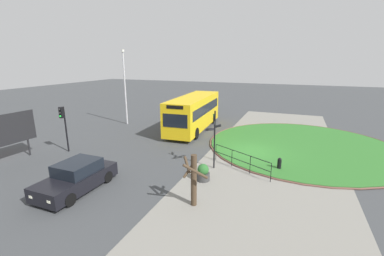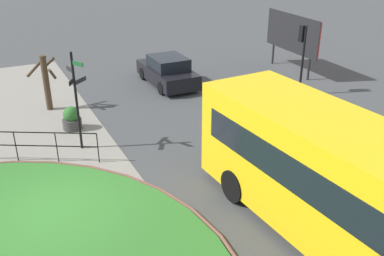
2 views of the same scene
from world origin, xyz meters
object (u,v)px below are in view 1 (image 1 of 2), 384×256
Objects in this scene: bollard_foreground at (279,164)px; bus_yellow at (194,112)px; traffic_light_near at (63,119)px; street_tree_bare at (193,178)px; car_near_lane at (77,177)px; lamppost_tall at (125,85)px; planter_near_signpost at (203,173)px; car_far_lane at (200,106)px; signpost_directional at (214,136)px.

bus_yellow is (7.14, 8.46, 1.33)m from bollard_foreground.
bus_yellow is 11.50m from traffic_light_near.
bollard_foreground is 6.79m from street_tree_bare.
car_near_lane is 1.72× the size of street_tree_bare.
bus_yellow is at bearing -85.80° from lamppost_tall.
planter_near_signpost is (3.44, -5.72, -0.26)m from car_near_lane.
street_tree_bare is at bearing 18.60° from car_far_lane.
bus_yellow is at bearing 28.78° from signpost_directional.
lamppost_tall is at bearing 45.16° from street_tree_bare.
car_far_lane is (17.63, 7.30, -1.47)m from signpost_directional.
lamppost_tall is at bearing -88.96° from bus_yellow.
car_near_lane reaches higher than car_far_lane.
car_near_lane is at bearing 51.15° from traffic_light_near.
car_far_lane is (16.36, 11.13, 0.25)m from bollard_foreground.
bollard_foreground is at bearing -30.75° from street_tree_bare.
traffic_light_near is at bearing -128.37° from car_near_lane.
signpost_directional is 4.39m from bollard_foreground.
traffic_light_near is at bearing 95.99° from signpost_directional.
bus_yellow is 11.32m from planter_near_signpost.
traffic_light_near is at bearing -173.18° from lamppost_tall.
planter_near_signpost is at bearing -129.08° from lamppost_tall.
car_far_lane is at bearing -25.91° from lamppost_tall.
street_tree_bare is (-12.37, -12.44, -2.72)m from lamppost_tall.
traffic_light_near is at bearing 99.28° from bollard_foreground.
bollard_foreground is 17.58m from lamppost_tall.
car_near_lane is at bearing -7.94° from bus_yellow.
signpost_directional is at bearing 95.85° from traffic_light_near.
car_near_lane is at bearing -154.55° from lamppost_tall.
car_far_lane reaches higher than planter_near_signpost.
bus_yellow is 9.66m from car_far_lane.
bollard_foreground is 0.80× the size of planter_near_signpost.
bus_yellow is 3.91× the size of street_tree_bare.
car_near_lane is at bearing 132.63° from signpost_directional.
bollard_foreground is 0.18× the size of car_near_lane.
signpost_directional is at bearing 108.31° from bollard_foreground.
signpost_directional is at bearing -123.16° from lamppost_tall.
car_near_lane is (-5.31, 5.77, -1.43)m from signpost_directional.
street_tree_bare is at bearing 97.80° from car_near_lane.
traffic_light_near is at bearing -11.62° from car_far_lane.
bus_yellow is 13.81m from car_near_lane.
street_tree_bare is at bearing 149.25° from bollard_foreground.
signpost_directional is 0.86× the size of car_near_lane.
car_near_lane is (-6.58, 9.60, 0.30)m from bollard_foreground.
bollard_foreground is at bearing 46.66° from bus_yellow.
planter_near_signpost is at bearing 86.08° from traffic_light_near.
bus_yellow is 13.86m from street_tree_bare.
signpost_directional is at bearing -1.53° from planter_near_signpost.
traffic_light_near is 0.44× the size of lamppost_tall.
car_near_lane is 6.89m from traffic_light_near.
car_far_lane is at bearing 168.82° from traffic_light_near.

